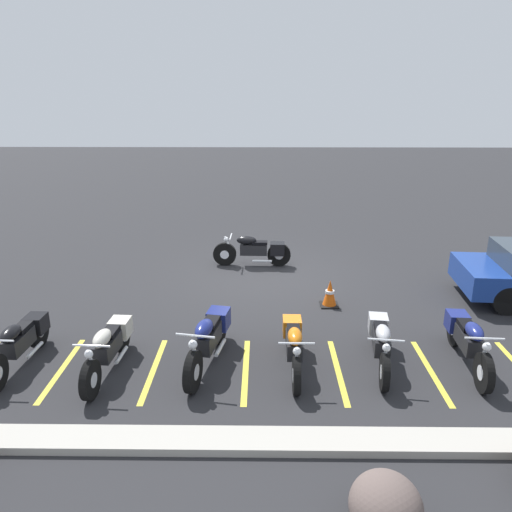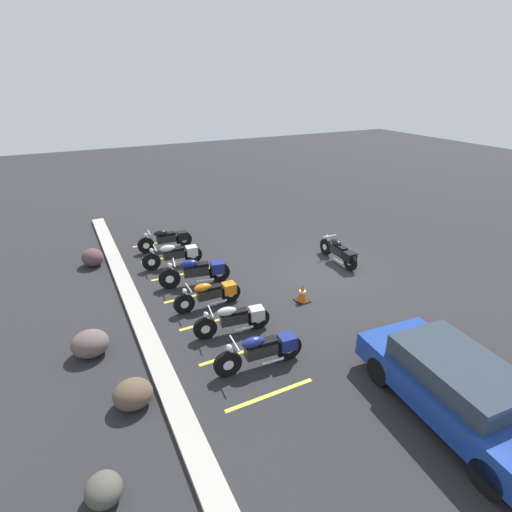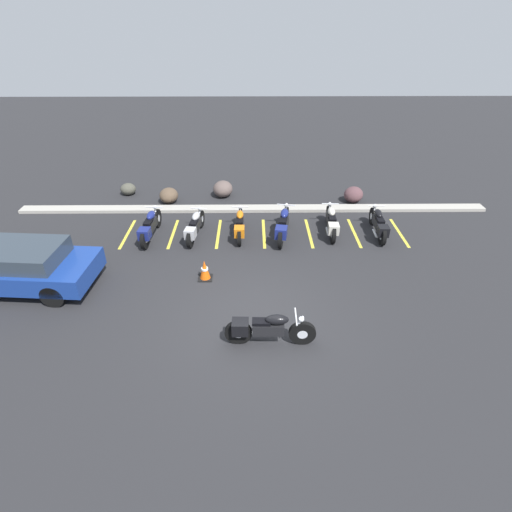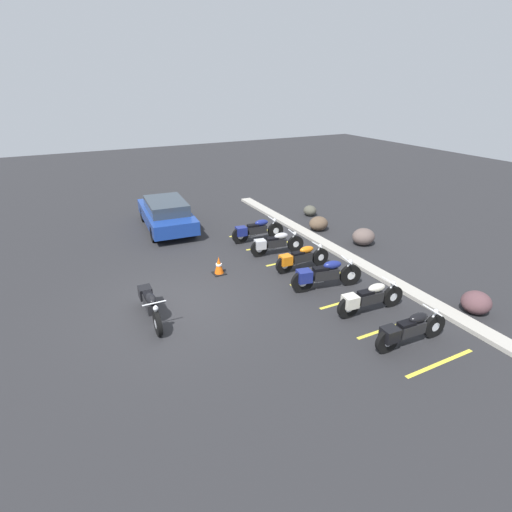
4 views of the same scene
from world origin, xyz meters
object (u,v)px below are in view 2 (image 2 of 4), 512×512
Objects in this scene: parked_bike_1 at (236,318)px; traffic_cone at (302,293)px; parked_bike_2 at (211,294)px; landscape_rock_0 at (90,344)px; parked_bike_4 at (175,254)px; parked_bike_5 at (168,239)px; motorcycle_black_featured at (340,252)px; parked_bike_0 at (264,350)px; car_blue at (460,389)px; landscape_rock_1 at (93,257)px; parked_bike_3 at (198,271)px; landscape_rock_2 at (104,490)px; landscape_rock_3 at (133,394)px.

traffic_cone is at bearing -159.19° from parked_bike_1.
parked_bike_2 is 2.31× the size of landscape_rock_0.
traffic_cone is (-4.11, -2.70, -0.16)m from parked_bike_4.
parked_bike_5 reaches higher than landscape_rock_0.
motorcycle_black_featured is at bearing -148.52° from parked_bike_1.
parked_bike_4 is (6.19, 0.29, -0.01)m from parked_bike_0.
car_blue is 5.67× the size of landscape_rock_1.
parked_bike_4 is at bearing -39.74° from landscape_rock_0.
parked_bike_4 is at bearing 33.31° from traffic_cone.
parked_bike_2 is at bearing 95.88° from parked_bike_3.
parked_bike_3 is (3.00, -0.00, 0.05)m from parked_bike_1.
parked_bike_3 is 7.31m from landscape_rock_2.
parked_bike_2 is 3.52m from landscape_rock_0.
parked_bike_1 is 0.90× the size of parked_bike_3.
parked_bike_1 is 4.68m from parked_bike_4.
parked_bike_3 is at bearing 94.27° from parked_bike_5.
landscape_rock_1 is at bearing -147.71° from car_blue.
parked_bike_5 is at bearing -21.00° from landscape_rock_2.
parked_bike_3 reaches higher than parked_bike_2.
car_blue reaches higher than parked_bike_4.
landscape_rock_0 is (-1.51, 8.63, -0.12)m from motorcycle_black_featured.
motorcycle_black_featured is 2.61× the size of landscape_rock_3.
parked_bike_2 is at bearing 69.49° from traffic_cone.
parked_bike_0 is 3.62× the size of traffic_cone.
parked_bike_5 reaches higher than landscape_rock_1.
landscape_rock_3 is (-2.14, -0.60, -0.03)m from landscape_rock_0.
landscape_rock_0 is (-0.79, 3.43, -0.10)m from parked_bike_2.
parked_bike_3 is 3.28m from parked_bike_5.
parked_bike_5 is at bearing -92.12° from parked_bike_4.
landscape_rock_2 is at bearing 48.62° from parked_bike_1.
parked_bike_0 is 4.18m from landscape_rock_2.
motorcycle_black_featured is 0.97× the size of parked_bike_0.
landscape_rock_0 is 1.40× the size of landscape_rock_2.
parked_bike_0 is 1.03× the size of parked_bike_4.
parked_bike_4 is at bearing -79.08° from parked_bike_1.
parked_bike_0 is at bearing -134.02° from car_blue.
parked_bike_2 is 3.16m from parked_bike_4.
landscape_rock_2 is at bearing 69.73° from parked_bike_4.
landscape_rock_0 is at bearing -4.01° from parked_bike_1.
car_blue is (-6.08, -2.86, 0.25)m from parked_bike_2.
parked_bike_0 is 3.19m from traffic_cone.
motorcycle_black_featured is 0.93× the size of parked_bike_3.
traffic_cone is (0.57, -2.44, -0.15)m from parked_bike_1.
parked_bike_4 is 2.63× the size of landscape_rock_3.
parked_bike_1 is at bearing 103.11° from traffic_cone.
car_blue is at bearing -151.90° from landscape_rock_1.
parked_bike_2 is 4.08m from landscape_rock_3.
parked_bike_5 is at bearing -89.91° from parked_bike_2.
landscape_rock_0 is (-5.54, 3.44, -0.11)m from parked_bike_5.
landscape_rock_3 is (-7.68, 2.84, -0.14)m from parked_bike_5.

